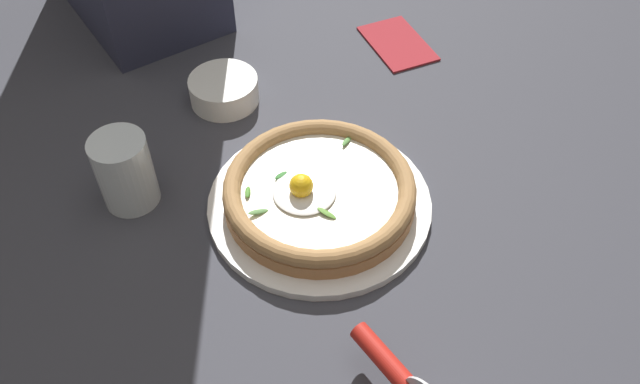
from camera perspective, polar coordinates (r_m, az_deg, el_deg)
The scene contains 7 objects.
ground_plane at distance 0.89m, azimuth -0.46°, elevation -2.03°, with size 2.40×2.40×0.03m, color #373840.
pizza_plate at distance 0.88m, azimuth -0.00°, elevation -1.13°, with size 0.30×0.30×0.01m, color white.
pizza at distance 0.86m, azimuth -0.04°, elevation -0.02°, with size 0.25×0.25×0.06m.
side_bowl at distance 1.04m, azimuth -8.42°, elevation 8.84°, with size 0.11×0.11×0.04m, color white.
pizza_cutter at distance 0.70m, azimuth 7.26°, elevation -16.05°, with size 0.06×0.16×0.09m.
drinking_glass at distance 0.90m, azimuth -16.64°, elevation 1.43°, with size 0.07×0.07×0.11m.
folded_napkin at distance 1.16m, azimuth 6.82°, elevation 12.89°, with size 0.14×0.09×0.01m, color maroon.
Camera 1 is at (0.19, 0.54, 0.67)m, focal length 36.49 mm.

